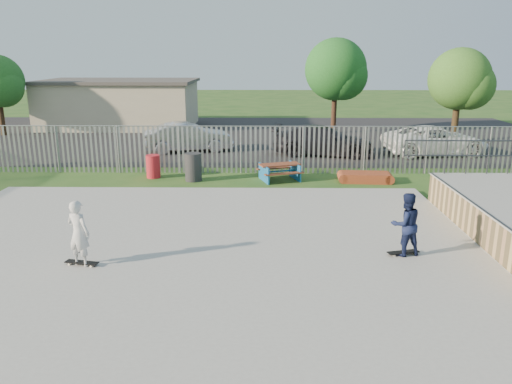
{
  "coord_description": "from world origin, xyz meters",
  "views": [
    {
      "loc": [
        1.95,
        -11.69,
        4.9
      ],
      "look_at": [
        1.74,
        2.0,
        1.1
      ],
      "focal_mm": 35.0,
      "sensor_mm": 36.0,
      "label": 1
    }
  ],
  "objects_px": {
    "trash_bin_grey": "(193,167)",
    "car_white": "(435,140)",
    "car_silver": "(188,137)",
    "skater_navy": "(406,224)",
    "tree_mid": "(336,70)",
    "car_dark": "(323,141)",
    "skater_white": "(79,233)",
    "tree_right": "(460,79)",
    "funbox": "(365,177)",
    "trash_bin_red": "(153,166)",
    "picnic_table": "(280,172)"
  },
  "relations": [
    {
      "from": "skater_navy",
      "to": "skater_white",
      "type": "bearing_deg",
      "value": -9.1
    },
    {
      "from": "car_dark",
      "to": "skater_navy",
      "type": "bearing_deg",
      "value": -168.64
    },
    {
      "from": "car_white",
      "to": "skater_white",
      "type": "distance_m",
      "value": 19.06
    },
    {
      "from": "picnic_table",
      "to": "trash_bin_red",
      "type": "distance_m",
      "value": 5.17
    },
    {
      "from": "picnic_table",
      "to": "car_white",
      "type": "bearing_deg",
      "value": 16.04
    },
    {
      "from": "funbox",
      "to": "car_silver",
      "type": "relative_size",
      "value": 0.41
    },
    {
      "from": "tree_right",
      "to": "skater_navy",
      "type": "xyz_separation_m",
      "value": [
        -7.46,
        -17.12,
        -2.61
      ]
    },
    {
      "from": "car_dark",
      "to": "car_white",
      "type": "distance_m",
      "value": 5.62
    },
    {
      "from": "trash_bin_grey",
      "to": "car_white",
      "type": "relative_size",
      "value": 0.22
    },
    {
      "from": "trash_bin_grey",
      "to": "skater_navy",
      "type": "relative_size",
      "value": 0.71
    },
    {
      "from": "trash_bin_grey",
      "to": "car_dark",
      "type": "height_order",
      "value": "car_dark"
    },
    {
      "from": "tree_mid",
      "to": "skater_white",
      "type": "height_order",
      "value": "tree_mid"
    },
    {
      "from": "trash_bin_grey",
      "to": "car_white",
      "type": "height_order",
      "value": "car_white"
    },
    {
      "from": "trash_bin_grey",
      "to": "car_dark",
      "type": "distance_m",
      "value": 7.79
    },
    {
      "from": "funbox",
      "to": "tree_right",
      "type": "height_order",
      "value": "tree_right"
    },
    {
      "from": "car_dark",
      "to": "tree_right",
      "type": "xyz_separation_m",
      "value": [
        7.94,
        3.97,
        2.79
      ]
    },
    {
      "from": "skater_white",
      "to": "trash_bin_grey",
      "type": "bearing_deg",
      "value": -77.61
    },
    {
      "from": "tree_right",
      "to": "skater_white",
      "type": "bearing_deg",
      "value": -130.27
    },
    {
      "from": "picnic_table",
      "to": "tree_mid",
      "type": "bearing_deg",
      "value": 55.0
    },
    {
      "from": "trash_bin_grey",
      "to": "tree_right",
      "type": "relative_size",
      "value": 0.21
    },
    {
      "from": "car_silver",
      "to": "car_dark",
      "type": "relative_size",
      "value": 0.9
    },
    {
      "from": "picnic_table",
      "to": "funbox",
      "type": "bearing_deg",
      "value": -21.3
    },
    {
      "from": "skater_white",
      "to": "car_dark",
      "type": "bearing_deg",
      "value": -95.57
    },
    {
      "from": "funbox",
      "to": "car_dark",
      "type": "xyz_separation_m",
      "value": [
        -1.08,
        5.32,
        0.57
      ]
    },
    {
      "from": "funbox",
      "to": "skater_navy",
      "type": "height_order",
      "value": "skater_navy"
    },
    {
      "from": "picnic_table",
      "to": "tree_right",
      "type": "distance_m",
      "value": 14.06
    },
    {
      "from": "tree_mid",
      "to": "car_dark",
      "type": "bearing_deg",
      "value": -101.62
    },
    {
      "from": "tree_mid",
      "to": "skater_white",
      "type": "xyz_separation_m",
      "value": [
        -8.68,
        -21.15,
        -3.03
      ]
    },
    {
      "from": "tree_right",
      "to": "funbox",
      "type": "bearing_deg",
      "value": -126.45
    },
    {
      "from": "car_silver",
      "to": "tree_mid",
      "type": "distance_m",
      "value": 10.98
    },
    {
      "from": "funbox",
      "to": "trash_bin_grey",
      "type": "height_order",
      "value": "trash_bin_grey"
    },
    {
      "from": "car_silver",
      "to": "car_white",
      "type": "distance_m",
      "value": 12.48
    },
    {
      "from": "funbox",
      "to": "skater_navy",
      "type": "bearing_deg",
      "value": -90.61
    },
    {
      "from": "funbox",
      "to": "car_white",
      "type": "relative_size",
      "value": 0.36
    },
    {
      "from": "tree_mid",
      "to": "skater_white",
      "type": "relative_size",
      "value": 3.76
    },
    {
      "from": "trash_bin_red",
      "to": "tree_mid",
      "type": "height_order",
      "value": "tree_mid"
    },
    {
      "from": "funbox",
      "to": "tree_mid",
      "type": "bearing_deg",
      "value": 91.92
    },
    {
      "from": "skater_navy",
      "to": "car_silver",
      "type": "bearing_deg",
      "value": -77.04
    },
    {
      "from": "picnic_table",
      "to": "tree_right",
      "type": "height_order",
      "value": "tree_right"
    },
    {
      "from": "funbox",
      "to": "skater_white",
      "type": "relative_size",
      "value": 1.18
    },
    {
      "from": "funbox",
      "to": "tree_right",
      "type": "xyz_separation_m",
      "value": [
        6.86,
        9.28,
        3.36
      ]
    },
    {
      "from": "funbox",
      "to": "skater_navy",
      "type": "relative_size",
      "value": 1.18
    },
    {
      "from": "car_silver",
      "to": "skater_navy",
      "type": "bearing_deg",
      "value": -166.54
    },
    {
      "from": "trash_bin_red",
      "to": "skater_white",
      "type": "height_order",
      "value": "skater_white"
    },
    {
      "from": "trash_bin_grey",
      "to": "car_dark",
      "type": "xyz_separation_m",
      "value": [
        5.76,
        5.24,
        0.19
      ]
    },
    {
      "from": "car_silver",
      "to": "tree_mid",
      "type": "height_order",
      "value": "tree_mid"
    },
    {
      "from": "trash_bin_grey",
      "to": "tree_mid",
      "type": "bearing_deg",
      "value": 59.89
    },
    {
      "from": "funbox",
      "to": "tree_mid",
      "type": "distance_m",
      "value": 13.14
    },
    {
      "from": "picnic_table",
      "to": "funbox",
      "type": "relative_size",
      "value": 1.03
    },
    {
      "from": "car_dark",
      "to": "tree_mid",
      "type": "bearing_deg",
      "value": -2.35
    }
  ]
}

